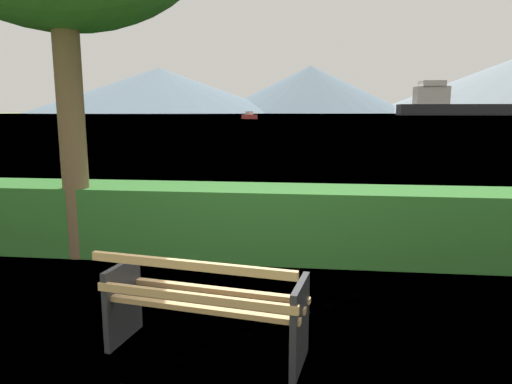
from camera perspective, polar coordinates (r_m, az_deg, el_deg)
The scene contains 7 objects.
ground_plane at distance 3.99m, azimuth -5.99°, elevation -19.00°, with size 1400.00×1400.00×0.00m, color olive.
water_surface at distance 311.39m, azimuth 6.63°, elevation 9.52°, with size 620.00×620.00×0.00m, color slate.
park_bench at distance 3.75m, azimuth -6.46°, elevation -13.74°, with size 1.67×0.83×0.87m.
hedge_row at distance 6.19m, azimuth -0.89°, elevation -3.68°, with size 7.90×0.90×0.94m, color #2D6B28.
cargo_ship_large at distance 279.64m, azimuth 25.44°, elevation 9.65°, with size 94.97×14.27×18.35m.
fishing_boat_near at distance 125.05m, azimuth -0.84°, elevation 9.39°, with size 4.73×5.35×2.00m.
distant_hills at distance 600.61m, azimuth 16.82°, elevation 12.53°, with size 803.79×389.93×75.00m.
Camera 1 is at (0.80, -3.40, 1.93)m, focal length 32.26 mm.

